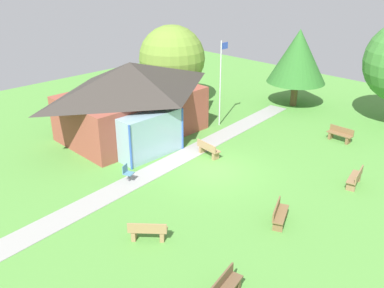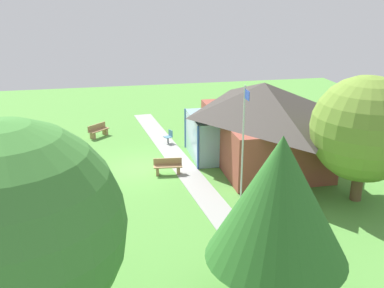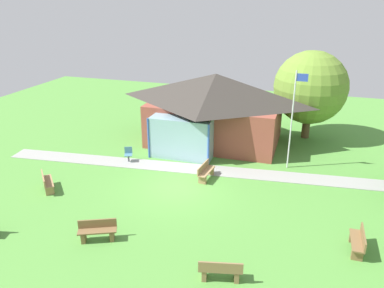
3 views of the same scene
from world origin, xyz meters
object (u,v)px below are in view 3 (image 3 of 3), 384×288
at_px(bench_front_center, 98,231).
at_px(patio_chair_west, 128,155).
at_px(bench_mid_left, 47,182).
at_px(pavilion, 214,107).
at_px(bench_front_right, 220,271).
at_px(tree_behind_pavilion_right, 310,88).
at_px(flagpole, 293,116).
at_px(bench_rear_near_path, 205,172).
at_px(bench_lawn_far_right, 358,242).

distance_m(bench_front_center, patio_chair_west, 7.59).
xyz_separation_m(bench_mid_left, patio_chair_west, (2.29, 4.35, 0.01)).
height_order(bench_mid_left, bench_front_center, same).
xyz_separation_m(pavilion, bench_front_center, (-1.62, -11.78, -1.94)).
height_order(bench_front_right, tree_behind_pavilion_right, tree_behind_pavilion_right).
bearing_deg(pavilion, flagpole, -27.29).
xyz_separation_m(pavilion, bench_mid_left, (-6.17, -8.89, -1.94)).
xyz_separation_m(flagpole, bench_front_right, (-1.47, -9.96, -2.62)).
height_order(bench_rear_near_path, tree_behind_pavilion_right, tree_behind_pavilion_right).
relative_size(flagpole, patio_chair_west, 6.35).
height_order(flagpole, bench_lawn_far_right, flagpole).
bearing_deg(flagpole, bench_lawn_far_right, -65.57).
relative_size(flagpole, bench_lawn_far_right, 3.64).
distance_m(bench_mid_left, patio_chair_west, 4.92).
relative_size(bench_rear_near_path, patio_chair_west, 1.79).
relative_size(bench_front_center, bench_front_right, 0.99).
height_order(bench_rear_near_path, patio_chair_west, patio_chair_west).
relative_size(pavilion, flagpole, 1.66).
distance_m(bench_rear_near_path, bench_front_center, 6.94).
relative_size(bench_mid_left, tree_behind_pavilion_right, 0.24).
relative_size(flagpole, bench_front_center, 3.53).
xyz_separation_m(bench_mid_left, bench_lawn_far_right, (14.29, -0.53, 0.00)).
bearing_deg(bench_front_center, flagpole, -150.29).
height_order(bench_front_center, bench_front_right, same).
relative_size(pavilion, bench_mid_left, 6.47).
bearing_deg(bench_rear_near_path, pavilion, -163.78).
xyz_separation_m(pavilion, bench_rear_near_path, (0.99, -5.35, -1.94)).
distance_m(bench_mid_left, bench_front_right, 10.39).
height_order(bench_lawn_far_right, bench_front_right, same).
relative_size(bench_front_right, patio_chair_west, 1.81).
bearing_deg(bench_mid_left, bench_lawn_far_right, 45.20).
relative_size(bench_rear_near_path, bench_front_right, 0.98).
bearing_deg(patio_chair_west, bench_rear_near_path, 147.67).
height_order(bench_lawn_far_right, patio_chair_west, patio_chair_west).
xyz_separation_m(flagpole, tree_behind_pavilion_right, (0.72, 5.33, 0.41)).
bearing_deg(bench_mid_left, bench_front_center, 14.94).
distance_m(bench_front_right, patio_chair_west, 10.93).
xyz_separation_m(bench_rear_near_path, bench_front_right, (2.56, -7.21, 0.00)).
distance_m(bench_rear_near_path, bench_front_right, 7.65).
xyz_separation_m(bench_rear_near_path, tree_behind_pavilion_right, (4.75, 8.09, 3.02)).
xyz_separation_m(pavilion, bench_front_right, (3.55, -12.55, -1.94)).
relative_size(bench_rear_near_path, bench_mid_left, 1.10).
relative_size(flagpole, tree_behind_pavilion_right, 0.94).
distance_m(patio_chair_west, tree_behind_pavilion_right, 12.43).
relative_size(bench_rear_near_path, bench_front_center, 0.99).
bearing_deg(bench_mid_left, bench_rear_near_path, 73.69).
distance_m(bench_front_center, tree_behind_pavilion_right, 16.56).
relative_size(pavilion, patio_chair_west, 10.55).
distance_m(bench_lawn_far_right, tree_behind_pavilion_right, 12.77).
height_order(flagpole, patio_chair_west, flagpole).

